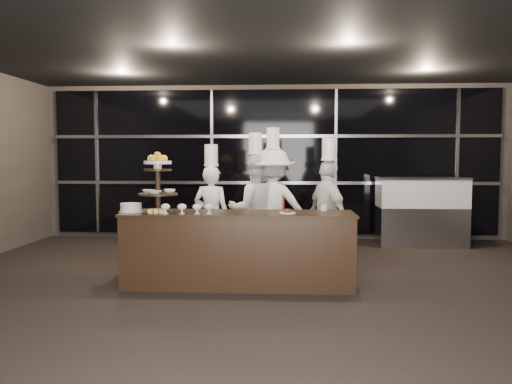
# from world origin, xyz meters

# --- Properties ---
(room) EXTENTS (10.00, 10.00, 10.00)m
(room) POSITION_xyz_m (0.00, 0.00, 1.50)
(room) COLOR black
(room) RESTS_ON ground
(window_wall) EXTENTS (8.60, 0.10, 2.80)m
(window_wall) POSITION_xyz_m (0.00, 4.94, 1.50)
(window_wall) COLOR black
(window_wall) RESTS_ON ground
(buffet_counter) EXTENTS (2.84, 0.74, 0.92)m
(buffet_counter) POSITION_xyz_m (-0.35, 1.29, 0.47)
(buffet_counter) COLOR black
(buffet_counter) RESTS_ON ground
(display_stand) EXTENTS (0.48, 0.48, 0.74)m
(display_stand) POSITION_xyz_m (-1.35, 1.29, 1.34)
(display_stand) COLOR black
(display_stand) RESTS_ON buffet_counter
(compotes) EXTENTS (0.63, 0.11, 0.12)m
(compotes) POSITION_xyz_m (-0.93, 1.07, 1.00)
(compotes) COLOR silver
(compotes) RESTS_ON buffet_counter
(layer_cake) EXTENTS (0.30, 0.30, 0.11)m
(layer_cake) POSITION_xyz_m (-1.68, 1.24, 0.97)
(layer_cake) COLOR white
(layer_cake) RESTS_ON buffet_counter
(pastry_squares) EXTENTS (0.20, 0.13, 0.05)m
(pastry_squares) POSITION_xyz_m (-1.32, 1.12, 0.95)
(pastry_squares) COLOR #DFCA6D
(pastry_squares) RESTS_ON buffet_counter
(small_plate) EXTENTS (0.20, 0.20, 0.05)m
(small_plate) POSITION_xyz_m (0.26, 1.19, 0.94)
(small_plate) COLOR white
(small_plate) RESTS_ON buffet_counter
(chef_cup) EXTENTS (0.08, 0.08, 0.07)m
(chef_cup) POSITION_xyz_m (0.72, 1.54, 0.96)
(chef_cup) COLOR white
(chef_cup) RESTS_ON buffet_counter
(display_case) EXTENTS (1.55, 0.68, 1.24)m
(display_case) POSITION_xyz_m (2.68, 4.30, 0.69)
(display_case) COLOR #A5A5AA
(display_case) RESTS_ON ground
(chef_a) EXTENTS (0.61, 0.47, 1.78)m
(chef_a) POSITION_xyz_m (-0.83, 2.29, 0.78)
(chef_a) COLOR white
(chef_a) RESTS_ON ground
(chef_b) EXTENTS (0.89, 0.74, 1.95)m
(chef_b) POSITION_xyz_m (-0.21, 2.45, 0.84)
(chef_b) COLOR white
(chef_b) RESTS_ON ground
(chef_c) EXTENTS (1.17, 0.75, 2.02)m
(chef_c) POSITION_xyz_m (0.05, 2.49, 0.87)
(chef_c) COLOR white
(chef_c) RESTS_ON ground
(chef_d) EXTENTS (0.73, 0.99, 1.86)m
(chef_d) POSITION_xyz_m (0.83, 2.23, 0.80)
(chef_d) COLOR white
(chef_d) RESTS_ON ground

